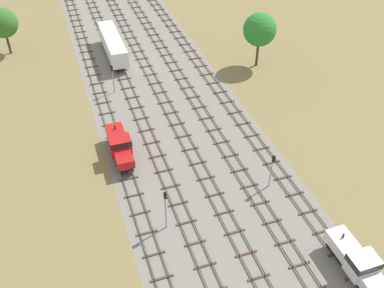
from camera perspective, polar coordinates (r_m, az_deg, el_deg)
The scene contains 15 objects.
ground_plane at distance 70.69m, azimuth -4.29°, elevation 6.84°, with size 480.00×480.00×0.00m, color olive.
ballast_bed at distance 70.69m, azimuth -4.29°, elevation 6.85°, with size 22.08×176.00×0.01m, color gray.
track_far_left at distance 70.19m, azimuth -11.67°, elevation 5.96°, with size 2.40×126.00×0.29m.
track_left at distance 70.68m, azimuth -8.06°, elevation 6.67°, with size 2.40×126.00×0.29m.
track_centre_left at distance 71.45m, azimuth -4.51°, elevation 7.34°, with size 2.40×126.00×0.29m.
track_centre at distance 72.50m, azimuth -1.03°, elevation 7.96°, with size 2.40×126.00×0.29m.
track_centre_right at distance 73.81m, azimuth 2.34°, elevation 8.54°, with size 2.40×126.00×0.29m.
shunter_loco_centre_right_nearest at distance 46.39m, azimuth 20.91°, elevation -14.31°, with size 2.74×8.46×3.10m.
shunter_loco_far_left_near at distance 56.91m, azimuth -9.39°, elevation -0.10°, with size 2.74×8.46×3.10m.
freight_boxcar_left_mid at distance 81.03m, azimuth -10.28°, elevation 12.70°, with size 2.87×14.00×3.60m.
signal_post_nearest at distance 51.98m, azimuth 10.37°, elevation -2.93°, with size 0.28×0.47×5.01m.
signal_post_near at distance 46.36m, azimuth -3.48°, elevation -7.95°, with size 0.28×0.47×5.60m.
signal_post_mid at distance 69.71m, azimuth -10.29°, elevation 8.82°, with size 0.28×0.47×4.91m.
lineside_tree_0 at distance 86.20m, azimuth -23.43°, elevation 14.26°, with size 5.22×5.22×8.44m.
lineside_tree_1 at distance 75.85m, azimuth 8.81°, elevation 14.50°, with size 5.57×5.57×9.44m.
Camera 1 is at (-14.42, -2.34, 37.23)m, focal length 40.98 mm.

